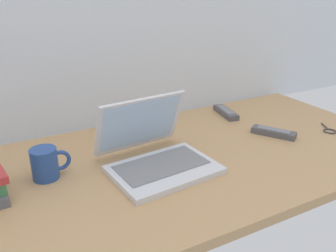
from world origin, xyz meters
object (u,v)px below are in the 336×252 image
Objects in this scene: remote_control_far at (226,112)px; laptop at (155,153)px; coffee_mug at (46,163)px; remote_control_near at (274,132)px.

laptop is at bearing -150.72° from remote_control_far.
remote_control_far is at bearing 29.28° from laptop.
remote_control_far is (0.47, 0.26, -0.03)m from laptop.
laptop is at bearing -15.17° from coffee_mug.
remote_control_near is at bearing -5.91° from coffee_mug.
remote_control_far is at bearing 12.84° from coffee_mug.
coffee_mug reaches higher than remote_control_near.
remote_control_near is 0.97× the size of remote_control_far.
laptop reaches higher than remote_control_near.
laptop reaches higher than coffee_mug.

